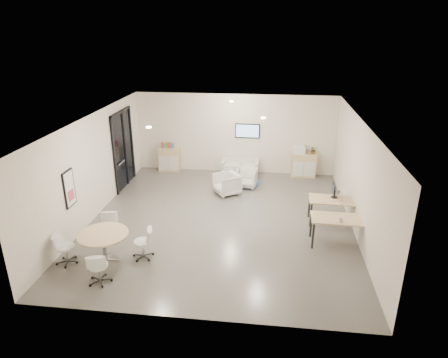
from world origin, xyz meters
The scene contains 21 objects.
room_shell centered at (0.00, 0.00, 1.60)m, with size 9.60×10.60×4.80m.
glass_door centered at (-3.95, 2.51, 1.50)m, with size 0.09×1.90×2.85m.
artwork centered at (-3.97, -1.60, 1.55)m, with size 0.05×0.54×1.04m.
wall_tv centered at (0.50, 4.46, 1.75)m, with size 0.98×0.06×0.58m.
ceiling_spots centered at (-0.20, 0.83, 3.18)m, with size 3.14×4.14×0.03m.
sideboard_left centered at (-2.70, 4.25, 0.49)m, with size 0.87×0.45×0.98m.
sideboard_right centered at (2.79, 4.24, 0.48)m, with size 0.97×0.47×0.97m.
books centered at (-2.74, 4.25, 1.09)m, with size 0.50×0.14×0.22m.
printer centered at (2.59, 4.24, 1.13)m, with size 0.52×0.45×0.34m.
loveseat centered at (0.25, 4.13, 0.30)m, with size 1.48×0.76×0.55m.
blue_rug centered at (0.29, 3.25, 0.01)m, with size 1.54×1.03×0.01m, color #2F5290.
armchair_left centered at (-0.05, 2.12, 0.41)m, with size 0.81×0.75×0.83m, color silver.
armchair_right centered at (0.60, 2.87, 0.38)m, with size 0.74×0.69×0.76m, color silver.
desk_rear centered at (3.45, 0.25, 0.71)m, with size 1.56×0.83×0.80m.
desk_front centered at (3.41, -1.00, 0.72)m, with size 1.54×0.79×0.80m.
monitor centered at (3.41, 0.40, 1.03)m, with size 0.20×0.50×0.44m.
round_table centered at (-2.69, -2.58, 0.70)m, with size 1.28×1.28×0.78m.
meeting_chairs centered at (-2.69, -2.58, 0.41)m, with size 2.57×2.57×0.82m.
plant_cabinet centered at (3.13, 4.22, 1.09)m, with size 0.28×0.31×0.25m, color #3F7F3F.
plant_floor centered at (-3.00, -1.98, 0.06)m, with size 0.15×0.27×0.12m, color #3F7F3F.
cup centered at (3.40, -1.22, 0.86)m, with size 0.12×0.09×0.12m, color white.
Camera 1 is at (1.44, -11.07, 5.76)m, focal length 32.00 mm.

